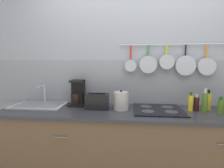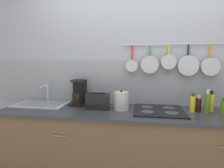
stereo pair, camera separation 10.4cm
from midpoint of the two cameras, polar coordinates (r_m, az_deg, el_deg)
name	(u,v)px [view 2 (the right image)]	position (r m, az deg, el deg)	size (l,w,h in m)	color
wall_back	(139,74)	(2.17, 10.19, 3.22)	(7.20, 0.14, 2.60)	#999EA8
cabinet_base	(137,154)	(2.06, 9.77, -21.48)	(2.95, 0.61, 0.87)	brown
countertop	(138,113)	(1.89, 10.06, -9.31)	(2.99, 0.63, 0.03)	#2D2D33
sink_basin	(42,103)	(2.28, -20.62, -5.97)	(0.60, 0.38, 0.23)	#B7BABF
coffee_maker	(79,95)	(2.15, -9.37, -3.45)	(0.18, 0.18, 0.30)	black
toaster	(98,101)	(1.95, -3.14, -5.61)	(0.26, 0.14, 0.17)	black
kettle	(121,101)	(1.91, 4.59, -5.52)	(0.16, 0.16, 0.22)	beige
cooktop	(159,110)	(1.95, 16.45, -8.26)	(0.52, 0.50, 0.01)	black
bottle_olive_oil	(192,104)	(2.02, 26.15, -5.76)	(0.05, 0.05, 0.20)	yellow
bottle_cooking_wine	(198,105)	(2.06, 27.72, -5.97)	(0.05, 0.05, 0.18)	#33140F
bottle_dish_soap	(207,103)	(2.03, 30.00, -5.40)	(0.05, 0.05, 0.25)	#4C721E
bottle_sesame_oil	(211,102)	(2.13, 30.86, -5.17)	(0.06, 0.06, 0.22)	yellow
bottle_vinegar	(224,107)	(2.06, 33.88, -6.37)	(0.06, 0.06, 0.17)	#4C721E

